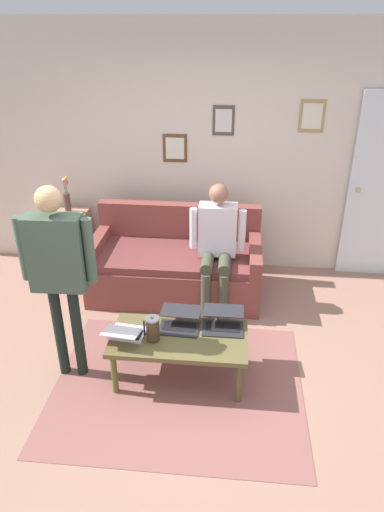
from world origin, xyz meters
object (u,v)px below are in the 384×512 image
object	(u,v)px
flower_vase	(67,197)
laptop_center	(223,322)
coffee_table	(179,341)
side_shelf	(72,240)
person_seated	(217,241)
french_press	(153,329)
laptop_right	(126,333)
couch	(176,265)
laptop_left	(180,322)
person_standing	(58,262)

from	to	relation	value
flower_vase	laptop_center	bearing A→B (deg)	138.45
coffee_table	side_shelf	distance (m)	2.32
flower_vase	person_seated	world-z (taller)	person_seated
french_press	laptop_right	bearing A→B (deg)	-2.92
couch	laptop_left	xyz separation A→B (m)	(-0.19, 1.25, 0.16)
laptop_right	person_seated	world-z (taller)	person_seated
person_seated	side_shelf	bearing A→B (deg)	-19.99
laptop_right	flower_vase	xyz separation A→B (m)	(1.06, -1.83, 0.42)
side_shelf	flower_vase	size ratio (longest dim) A/B	1.73
side_shelf	person_standing	distance (m)	2.02
laptop_center	laptop_right	distance (m)	0.79
french_press	laptop_center	bearing A→B (deg)	-157.57
person_standing	person_seated	xyz separation A→B (m)	(-1.14, -1.18, -0.33)
couch	french_press	bearing A→B (deg)	90.21
side_shelf	flower_vase	xyz separation A→B (m)	(-0.00, -0.00, 0.53)
couch	laptop_center	world-z (taller)	couch
laptop_left	side_shelf	size ratio (longest dim) A/B	0.47
coffee_table	laptop_right	size ratio (longest dim) A/B	2.95
coffee_table	french_press	size ratio (longest dim) A/B	4.59
laptop_right	person_seated	distance (m)	1.40
flower_vase	person_seated	bearing A→B (deg)	159.93
coffee_table	person_seated	world-z (taller)	person_seated
flower_vase	person_standing	xyz separation A→B (m)	(-0.58, 1.81, 0.18)
french_press	coffee_table	bearing A→B (deg)	-163.73
laptop_center	coffee_table	bearing A→B (deg)	25.73
laptop_center	couch	bearing A→B (deg)	-65.74
laptop_center	laptop_right	xyz separation A→B (m)	(0.76, 0.21, -0.00)
laptop_left	laptop_center	bearing A→B (deg)	-175.09
laptop_center	french_press	size ratio (longest dim) A/B	1.40
coffee_table	laptop_center	world-z (taller)	laptop_center
flower_vase	side_shelf	bearing A→B (deg)	58.82
laptop_left	side_shelf	world-z (taller)	side_shelf
laptop_center	side_shelf	size ratio (longest dim) A/B	0.47
person_seated	laptop_center	bearing A→B (deg)	96.06
couch	person_standing	bearing A→B (deg)	63.70
french_press	person_seated	size ratio (longest dim) A/B	0.19
coffee_table	person_standing	size ratio (longest dim) A/B	0.66
french_press	person_standing	world-z (taller)	person_standing
laptop_right	french_press	distance (m)	0.23
couch	french_press	size ratio (longest dim) A/B	7.46
laptop_center	laptop_right	bearing A→B (deg)	15.56
laptop_right	couch	bearing A→B (deg)	-98.58
laptop_right	french_press	xyz separation A→B (m)	(-0.22, 0.01, 0.06)
side_shelf	person_standing	bearing A→B (deg)	107.87
flower_vase	couch	bearing A→B (deg)	162.54
couch	laptop_right	xyz separation A→B (m)	(0.22, 1.43, 0.16)
couch	person_standing	xyz separation A→B (m)	(0.70, 1.41, 0.76)
french_press	side_shelf	distance (m)	2.25
couch	flower_vase	size ratio (longest dim) A/B	4.31
laptop_left	flower_vase	xyz separation A→B (m)	(1.47, -1.65, 0.42)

